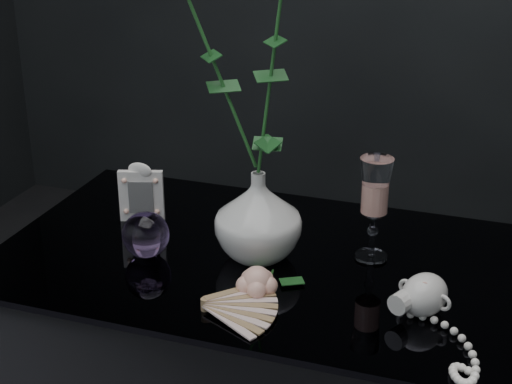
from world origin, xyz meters
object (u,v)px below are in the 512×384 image
(vase, at_px, (258,216))
(paperweight, at_px, (146,235))
(pearl_jar, at_px, (425,293))
(wine_glass, at_px, (374,209))
(picture_frame, at_px, (141,192))
(loose_rose, at_px, (257,281))

(vase, bearing_deg, paperweight, -161.90)
(paperweight, distance_m, pearl_jar, 0.51)
(pearl_jar, bearing_deg, vase, -171.41)
(wine_glass, relative_size, picture_frame, 1.57)
(wine_glass, xyz_separation_m, pearl_jar, (0.12, -0.16, -0.06))
(vase, relative_size, pearl_jar, 0.66)
(vase, xyz_separation_m, picture_frame, (-0.27, 0.07, -0.02))
(paperweight, bearing_deg, wine_glass, 18.05)
(paperweight, relative_size, pearl_jar, 0.35)
(vase, relative_size, loose_rose, 1.08)
(wine_glass, bearing_deg, loose_rose, -128.56)
(vase, xyz_separation_m, wine_glass, (0.20, 0.06, 0.01))
(vase, height_order, wine_glass, wine_glass)
(picture_frame, height_order, loose_rose, picture_frame)
(picture_frame, height_order, pearl_jar, picture_frame)
(wine_glass, xyz_separation_m, paperweight, (-0.39, -0.13, -0.05))
(wine_glass, distance_m, pearl_jar, 0.20)
(picture_frame, distance_m, loose_rose, 0.37)
(loose_rose, bearing_deg, paperweight, 164.94)
(picture_frame, relative_size, paperweight, 1.43)
(pearl_jar, bearing_deg, paperweight, -158.11)
(wine_glass, height_order, paperweight, wine_glass)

